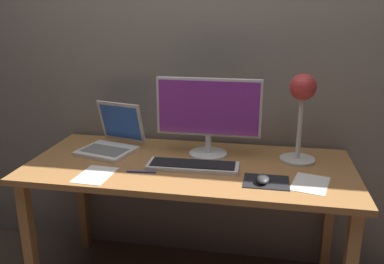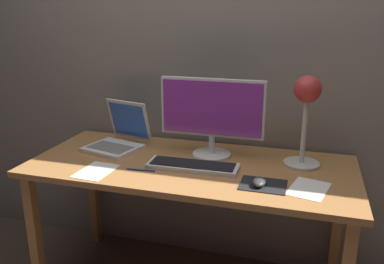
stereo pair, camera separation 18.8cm
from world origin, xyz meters
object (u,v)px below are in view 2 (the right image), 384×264
at_px(laptop, 120,135).
at_px(pen, 141,170).
at_px(desk_lamp, 306,105).
at_px(monitor, 212,113).
at_px(mouse, 259,182).
at_px(keyboard_main, 193,166).

height_order(laptop, pen, laptop).
xyz_separation_m(laptop, desk_lamp, (0.98, -0.00, 0.24)).
distance_m(monitor, laptop, 0.55).
xyz_separation_m(monitor, pen, (-0.27, -0.29, -0.23)).
bearing_deg(mouse, laptop, 159.15).
distance_m(monitor, keyboard_main, 0.29).
xyz_separation_m(monitor, mouse, (0.29, -0.30, -0.21)).
bearing_deg(keyboard_main, mouse, -19.11).
xyz_separation_m(keyboard_main, mouse, (0.33, -0.12, 0.01)).
height_order(desk_lamp, pen, desk_lamp).
bearing_deg(laptop, monitor, -0.53).
xyz_separation_m(desk_lamp, pen, (-0.73, -0.29, -0.30)).
distance_m(monitor, pen, 0.46).
bearing_deg(monitor, desk_lamp, 0.01).
distance_m(desk_lamp, mouse, 0.45).
distance_m(laptop, mouse, 0.87).
height_order(monitor, desk_lamp, desk_lamp).
bearing_deg(monitor, laptop, 179.47).
xyz_separation_m(laptop, pen, (0.25, -0.29, -0.06)).
distance_m(keyboard_main, laptop, 0.51).
xyz_separation_m(keyboard_main, desk_lamp, (0.50, 0.19, 0.29)).
bearing_deg(pen, laptop, 130.00).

